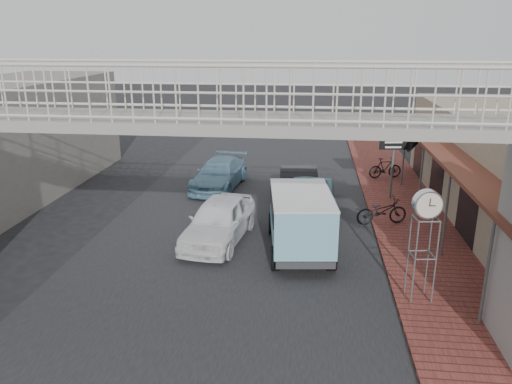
% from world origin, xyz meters
% --- Properties ---
extents(ground, '(120.00, 120.00, 0.00)m').
position_xyz_m(ground, '(0.00, 0.00, 0.00)').
color(ground, black).
rests_on(ground, ground).
extents(road_strip, '(10.00, 60.00, 0.01)m').
position_xyz_m(road_strip, '(0.00, 0.00, 0.01)').
color(road_strip, black).
rests_on(road_strip, ground).
extents(sidewalk, '(3.00, 40.00, 0.10)m').
position_xyz_m(sidewalk, '(6.50, 3.00, 0.05)').
color(sidewalk, brown).
rests_on(sidewalk, ground).
extents(footbridge, '(16.40, 2.40, 6.34)m').
position_xyz_m(footbridge, '(0.00, -4.00, 3.18)').
color(footbridge, gray).
rests_on(footbridge, ground).
extents(building_far_left, '(5.00, 14.00, 5.00)m').
position_xyz_m(building_far_left, '(-11.00, 6.00, 2.50)').
color(building_far_left, gray).
rests_on(building_far_left, ground).
extents(white_hatchback, '(2.37, 4.66, 1.52)m').
position_xyz_m(white_hatchback, '(-0.50, 1.58, 0.76)').
color(white_hatchback, white).
rests_on(white_hatchback, ground).
extents(dark_sedan, '(1.92, 4.60, 1.48)m').
position_xyz_m(dark_sedan, '(2.11, 5.99, 0.74)').
color(dark_sedan, black).
rests_on(dark_sedan, ground).
extents(angkot_curb, '(2.28, 4.90, 1.36)m').
position_xyz_m(angkot_curb, '(2.50, 5.49, 0.68)').
color(angkot_curb, '#67A0B2').
rests_on(angkot_curb, ground).
extents(angkot_far, '(2.39, 4.78, 1.33)m').
position_xyz_m(angkot_far, '(-1.68, 7.95, 0.67)').
color(angkot_far, '#6695B0').
rests_on(angkot_far, ground).
extents(angkot_van, '(2.39, 4.46, 2.09)m').
position_xyz_m(angkot_van, '(2.32, 1.01, 1.33)').
color(angkot_van, black).
rests_on(angkot_van, ground).
extents(motorcycle_near, '(2.07, 1.22, 1.03)m').
position_xyz_m(motorcycle_near, '(5.30, 3.65, 0.61)').
color(motorcycle_near, black).
rests_on(motorcycle_near, sidewalk).
extents(motorcycle_far, '(1.76, 0.94, 1.02)m').
position_xyz_m(motorcycle_far, '(6.27, 10.19, 0.61)').
color(motorcycle_far, black).
rests_on(motorcycle_far, sidewalk).
extents(street_clock, '(0.78, 0.66, 3.06)m').
position_xyz_m(street_clock, '(5.61, -1.93, 2.64)').
color(street_clock, '#59595B').
rests_on(street_clock, sidewalk).
extents(arrow_sign, '(1.93, 1.25, 3.24)m').
position_xyz_m(arrow_sign, '(6.87, 6.98, 2.72)').
color(arrow_sign, '#59595B').
rests_on(arrow_sign, sidewalk).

